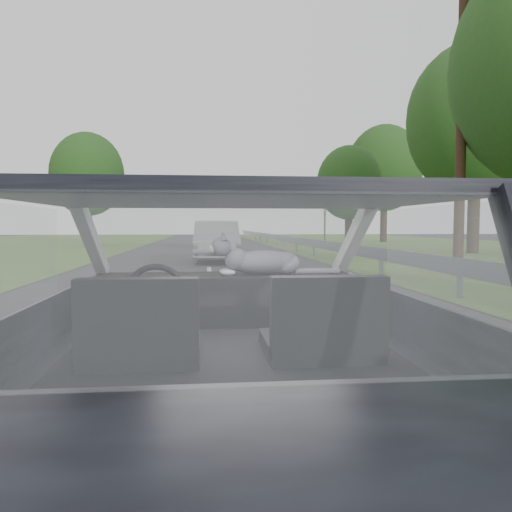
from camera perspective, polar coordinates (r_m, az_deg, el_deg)
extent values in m
plane|color=#3E3E40|center=(2.79, -2.89, -24.40)|extent=(140.00, 140.00, 0.00)
cube|color=black|center=(2.53, -2.94, -9.73)|extent=(1.80, 4.00, 1.45)
cube|color=black|center=(3.12, -3.54, -4.87)|extent=(1.58, 0.45, 0.30)
cube|color=black|center=(2.23, -12.98, -7.56)|extent=(0.50, 0.72, 0.42)
cube|color=black|center=(2.27, 7.64, -7.29)|extent=(0.50, 0.72, 0.42)
torus|color=black|center=(2.83, -11.44, -4.37)|extent=(0.36, 0.36, 0.04)
ellipsoid|color=gray|center=(3.09, 0.88, -0.55)|extent=(0.60, 0.24, 0.26)
cube|color=slate|center=(13.24, 13.65, 0.28)|extent=(0.05, 90.00, 0.32)
imported|color=#BBBCBD|center=(18.29, -4.54, 1.75)|extent=(1.83, 4.54, 1.49)
cube|color=#185529|center=(31.22, 7.86, 3.54)|extent=(0.21, 1.07, 2.67)
cylinder|color=#422A1D|center=(14.19, 22.43, 14.45)|extent=(0.33, 0.33, 8.12)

